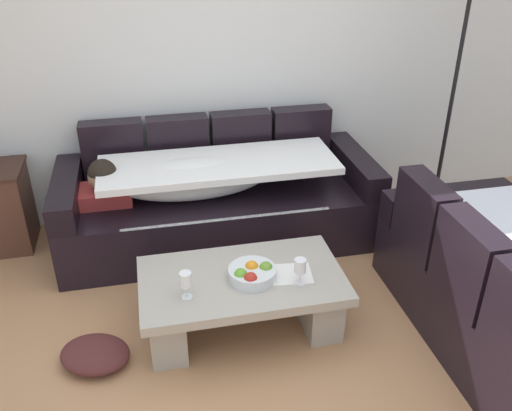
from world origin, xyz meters
TOP-DOWN VIEW (x-y plane):
  - ground_plane at (0.00, 0.00)m, footprint 14.00×14.00m
  - back_wall at (0.00, 2.15)m, footprint 9.00×0.10m
  - couch_along_wall at (-0.10, 1.62)m, footprint 2.34×0.92m
  - coffee_table at (-0.09, 0.55)m, footprint 1.20×0.68m
  - fruit_bowl at (-0.03, 0.51)m, footprint 0.28×0.28m
  - wine_glass_near_left at (-0.42, 0.42)m, footprint 0.07×0.07m
  - wine_glass_near_right at (0.23, 0.41)m, footprint 0.07×0.07m
  - open_magazine at (0.18, 0.50)m, footprint 0.30×0.24m
  - floor_lamp at (1.77, 1.66)m, footprint 0.33×0.31m
  - crumpled_garment at (-0.96, 0.42)m, footprint 0.50×0.46m

SIDE VIEW (x-z plane):
  - ground_plane at x=0.00m, z-range 0.00..0.00m
  - crumpled_garment at x=-0.96m, z-range 0.00..0.12m
  - coffee_table at x=-0.09m, z-range 0.05..0.43m
  - couch_along_wall at x=-0.10m, z-range -0.11..0.77m
  - open_magazine at x=0.18m, z-range 0.38..0.39m
  - fruit_bowl at x=-0.03m, z-range 0.37..0.47m
  - wine_glass_near_left at x=-0.42m, z-range 0.41..0.58m
  - wine_glass_near_right at x=0.23m, z-range 0.41..0.58m
  - floor_lamp at x=1.77m, z-range 0.14..2.09m
  - back_wall at x=0.00m, z-range 0.00..2.70m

